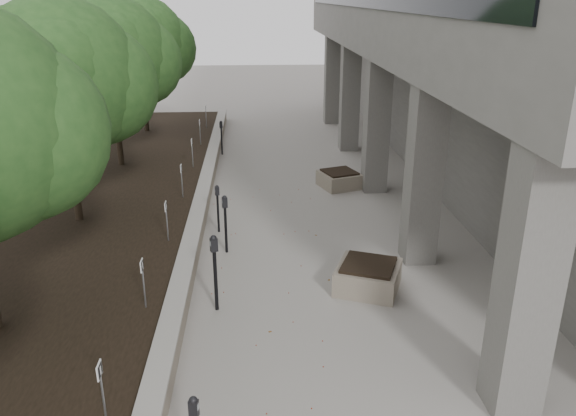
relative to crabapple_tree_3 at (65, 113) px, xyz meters
name	(u,v)px	position (x,y,z in m)	size (l,w,h in m)	color
retaining_wall	(201,208)	(2.97, 1.00, -2.87)	(0.39, 26.00, 0.50)	gray
planting_bed	(65,213)	(-0.70, 1.00, -2.92)	(7.00, 26.00, 0.40)	black
crabapple_tree_3	(65,113)	(0.00, 0.00, 0.00)	(4.60, 4.00, 5.44)	#22491C
crabapple_tree_4	(113,82)	(0.00, 5.00, 0.00)	(4.60, 4.00, 5.44)	#22491C
crabapple_tree_5	(141,64)	(0.00, 10.00, 0.00)	(4.60, 4.00, 5.44)	#22491C
parking_sign_2	(103,394)	(2.45, -7.50, -2.24)	(0.04, 0.22, 0.96)	black
parking_sign_3	(144,284)	(2.45, -4.50, -2.24)	(0.04, 0.22, 0.96)	black
parking_sign_4	(167,221)	(2.45, -1.50, -2.24)	(0.04, 0.22, 0.96)	black
parking_sign_5	(182,181)	(2.45, 1.50, -2.24)	(0.04, 0.22, 0.96)	black
parking_sign_6	(192,153)	(2.45, 4.50, -2.24)	(0.04, 0.22, 0.96)	black
parking_sign_7	(200,132)	(2.45, 7.50, -2.24)	(0.04, 0.22, 0.96)	black
parking_sign_8	(206,116)	(2.45, 10.50, -2.24)	(0.04, 0.22, 0.96)	black
parking_meter_2	(215,273)	(3.70, -3.98, -2.33)	(0.16, 0.11, 1.58)	black
parking_meter_3	(226,224)	(3.78, -1.36, -2.40)	(0.14, 0.10, 1.44)	black
parking_meter_4	(218,209)	(3.53, -0.10, -2.48)	(0.13, 0.09, 1.27)	black
parking_meter_5	(222,138)	(3.25, 7.50, -2.47)	(0.13, 0.09, 1.31)	black
planter_front	(368,276)	(6.79, -3.33, -2.83)	(1.24, 1.24, 0.58)	gray
planter_back	(339,179)	(7.17, 3.34, -2.86)	(1.13, 1.13, 0.53)	gray
berry_scatter	(267,283)	(4.70, -3.00, -3.11)	(3.30, 14.10, 0.02)	#95250A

